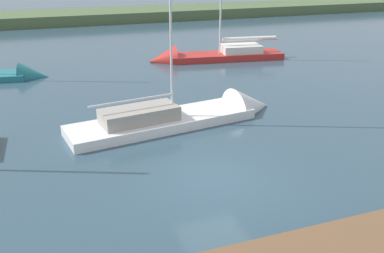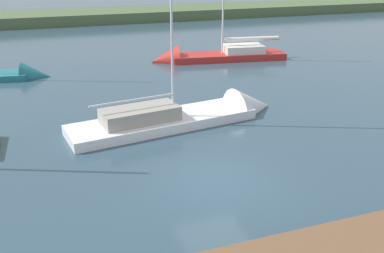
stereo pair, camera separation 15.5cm
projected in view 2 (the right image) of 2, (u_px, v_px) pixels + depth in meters
name	position (u px, v px, depth m)	size (l,w,h in m)	color
ground_plane	(215.00, 181.00, 15.28)	(200.00, 200.00, 0.00)	#2D4756
far_shoreline	(85.00, 21.00, 52.57)	(180.00, 8.00, 2.40)	#4C603D
sailboat_outer_mooring	(196.00, 116.00, 20.91)	(10.82, 3.88, 13.40)	white
sailboat_near_dock	(208.00, 57.00, 32.89)	(10.59, 3.78, 11.95)	#B22823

